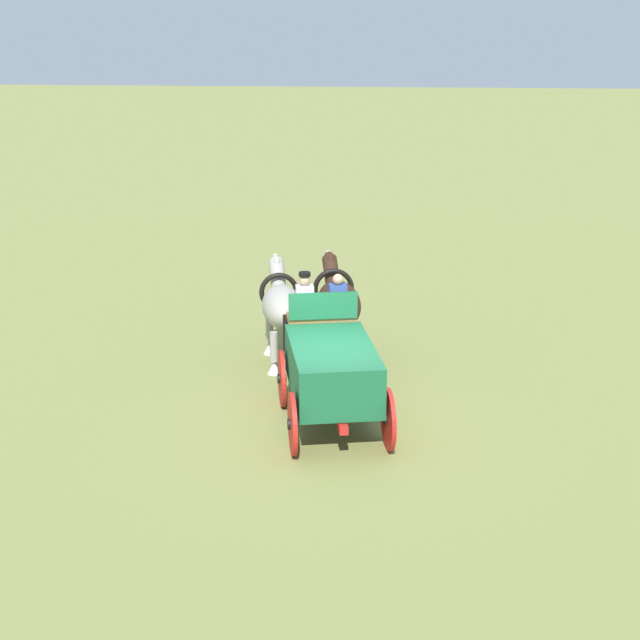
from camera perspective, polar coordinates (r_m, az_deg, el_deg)
ground_plane at (r=18.09m, az=0.74°, el=-6.51°), size 220.00×220.00×0.00m
show_wagon at (r=17.82m, az=0.68°, el=-2.93°), size 5.82×2.57×2.65m
draft_horse_near at (r=21.10m, az=-2.38°, el=0.82°), size 2.92×1.32×2.17m
draft_horse_off at (r=21.22m, az=1.12°, el=1.00°), size 3.05×1.41×2.20m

